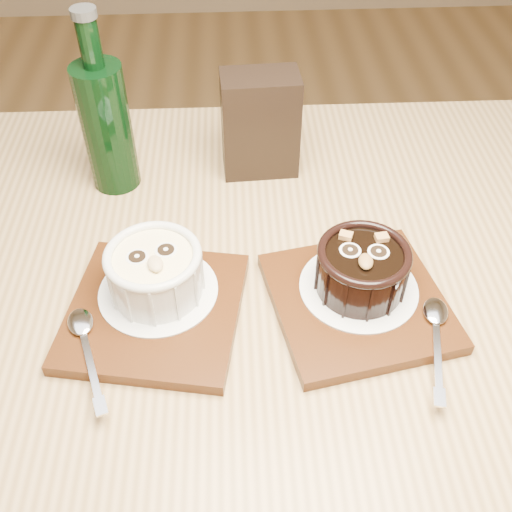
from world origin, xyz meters
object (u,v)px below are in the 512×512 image
(table, at_px, (274,344))
(tray_right, at_px, (358,302))
(condiment_stand, at_px, (260,124))
(tray_left, at_px, (155,311))
(ramekin_dark, at_px, (362,267))
(green_bottle, at_px, (106,123))
(ramekin_white, at_px, (155,270))

(table, distance_m, tray_right, 0.13)
(table, distance_m, condiment_stand, 0.29)
(table, bearing_deg, tray_left, -170.75)
(tray_left, distance_m, ramekin_dark, 0.23)
(tray_left, distance_m, tray_right, 0.22)
(table, xyz_separation_m, tray_left, (-0.13, -0.02, 0.10))
(tray_left, relative_size, ramekin_dark, 1.81)
(ramekin_dark, height_order, green_bottle, green_bottle)
(ramekin_white, bearing_deg, table, -16.35)
(ramekin_white, height_order, condiment_stand, condiment_stand)
(ramekin_dark, bearing_deg, green_bottle, 149.57)
(tray_left, height_order, green_bottle, green_bottle)
(tray_right, relative_size, ramekin_dark, 1.81)
(table, bearing_deg, tray_right, -13.16)
(table, height_order, tray_right, tray_right)
(ramekin_white, bearing_deg, condiment_stand, 46.04)
(condiment_stand, bearing_deg, tray_left, -116.30)
(tray_left, distance_m, green_bottle, 0.26)
(tray_left, xyz_separation_m, ramekin_white, (0.00, 0.02, 0.04))
(green_bottle, bearing_deg, table, -47.58)
(ramekin_white, xyz_separation_m, tray_right, (0.22, -0.02, -0.04))
(tray_right, height_order, green_bottle, green_bottle)
(ramekin_white, distance_m, ramekin_dark, 0.22)
(table, bearing_deg, green_bottle, 132.42)
(tray_left, xyz_separation_m, tray_right, (0.22, 0.00, 0.00))
(ramekin_dark, bearing_deg, tray_right, -91.35)
(green_bottle, bearing_deg, condiment_stand, 6.04)
(condiment_stand, bearing_deg, green_bottle, -173.96)
(ramekin_dark, bearing_deg, condiment_stand, 118.40)
(table, relative_size, condiment_stand, 8.62)
(ramekin_dark, bearing_deg, table, -176.84)
(tray_left, height_order, ramekin_dark, ramekin_dark)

